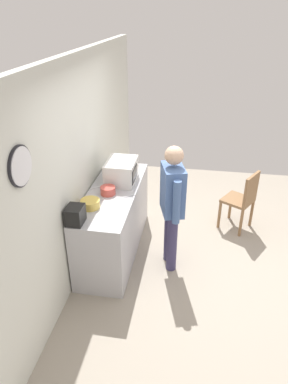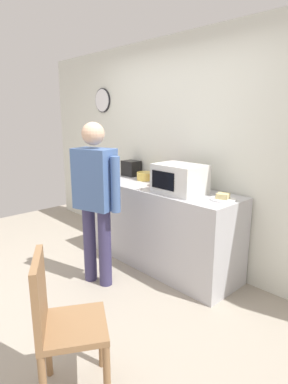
{
  "view_description": "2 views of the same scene",
  "coord_description": "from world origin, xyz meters",
  "px_view_note": "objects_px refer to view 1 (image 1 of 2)",
  "views": [
    {
      "loc": [
        -3.72,
        0.17,
        3.04
      ],
      "look_at": [
        -0.05,
        0.79,
        1.03
      ],
      "focal_mm": 32.44,
      "sensor_mm": 36.0,
      "label": 1
    },
    {
      "loc": [
        2.47,
        -1.3,
        1.72
      ],
      "look_at": [
        0.12,
        0.9,
        0.94
      ],
      "focal_mm": 29.72,
      "sensor_mm": 36.0,
      "label": 2
    }
  ],
  "objects_px": {
    "cereal_bowl": "(108,190)",
    "salad_bowl": "(90,204)",
    "microwave": "(121,171)",
    "wooden_chair": "(243,199)",
    "toaster": "(75,215)",
    "fork_utensil": "(129,196)",
    "person_standing": "(172,200)",
    "spoon_utensil": "(97,187)",
    "sandwich_plate": "(123,166)"
  },
  "relations": [
    {
      "from": "spoon_utensil",
      "to": "sandwich_plate",
      "type": "bearing_deg",
      "value": -15.41
    },
    {
      "from": "sandwich_plate",
      "to": "fork_utensil",
      "type": "relative_size",
      "value": 1.44
    },
    {
      "from": "toaster",
      "to": "wooden_chair",
      "type": "xyz_separation_m",
      "value": [
        1.61,
        -1.97,
        -0.51
      ]
    },
    {
      "from": "cereal_bowl",
      "to": "person_standing",
      "type": "height_order",
      "value": "person_standing"
    },
    {
      "from": "sandwich_plate",
      "to": "wooden_chair",
      "type": "bearing_deg",
      "value": -87.97
    },
    {
      "from": "microwave",
      "to": "salad_bowl",
      "type": "relative_size",
      "value": 2.18
    },
    {
      "from": "sandwich_plate",
      "to": "spoon_utensil",
      "type": "xyz_separation_m",
      "value": [
        -0.71,
        0.2,
        -0.02
      ]
    },
    {
      "from": "sandwich_plate",
      "to": "fork_utensil",
      "type": "height_order",
      "value": "sandwich_plate"
    },
    {
      "from": "cereal_bowl",
      "to": "spoon_utensil",
      "type": "distance_m",
      "value": 0.24
    },
    {
      "from": "cereal_bowl",
      "to": "wooden_chair",
      "type": "height_order",
      "value": "cereal_bowl"
    },
    {
      "from": "spoon_utensil",
      "to": "microwave",
      "type": "bearing_deg",
      "value": -49.57
    },
    {
      "from": "toaster",
      "to": "fork_utensil",
      "type": "relative_size",
      "value": 1.29
    },
    {
      "from": "microwave",
      "to": "salad_bowl",
      "type": "height_order",
      "value": "microwave"
    },
    {
      "from": "cereal_bowl",
      "to": "toaster",
      "type": "relative_size",
      "value": 0.87
    },
    {
      "from": "microwave",
      "to": "sandwich_plate",
      "type": "relative_size",
      "value": 2.04
    },
    {
      "from": "microwave",
      "to": "fork_utensil",
      "type": "height_order",
      "value": "microwave"
    },
    {
      "from": "cereal_bowl",
      "to": "fork_utensil",
      "type": "relative_size",
      "value": 1.13
    },
    {
      "from": "person_standing",
      "to": "wooden_chair",
      "type": "relative_size",
      "value": 1.76
    },
    {
      "from": "salad_bowl",
      "to": "fork_utensil",
      "type": "relative_size",
      "value": 1.35
    },
    {
      "from": "sandwich_plate",
      "to": "fork_utensil",
      "type": "distance_m",
      "value": 0.91
    },
    {
      "from": "wooden_chair",
      "to": "cereal_bowl",
      "type": "bearing_deg",
      "value": 117.01
    },
    {
      "from": "sandwich_plate",
      "to": "spoon_utensil",
      "type": "height_order",
      "value": "sandwich_plate"
    },
    {
      "from": "toaster",
      "to": "wooden_chair",
      "type": "relative_size",
      "value": 0.23
    },
    {
      "from": "fork_utensil",
      "to": "wooden_chair",
      "type": "relative_size",
      "value": 0.18
    },
    {
      "from": "sandwich_plate",
      "to": "toaster",
      "type": "relative_size",
      "value": 1.11
    },
    {
      "from": "microwave",
      "to": "wooden_chair",
      "type": "height_order",
      "value": "microwave"
    },
    {
      "from": "microwave",
      "to": "spoon_utensil",
      "type": "height_order",
      "value": "microwave"
    },
    {
      "from": "microwave",
      "to": "fork_utensil",
      "type": "bearing_deg",
      "value": -155.02
    },
    {
      "from": "salad_bowl",
      "to": "person_standing",
      "type": "bearing_deg",
      "value": -74.39
    },
    {
      "from": "sandwich_plate",
      "to": "person_standing",
      "type": "xyz_separation_m",
      "value": [
        -0.94,
        -0.81,
        0.01
      ]
    },
    {
      "from": "salad_bowl",
      "to": "spoon_utensil",
      "type": "height_order",
      "value": "salad_bowl"
    },
    {
      "from": "microwave",
      "to": "cereal_bowl",
      "type": "bearing_deg",
      "value": 166.51
    },
    {
      "from": "sandwich_plate",
      "to": "toaster",
      "type": "height_order",
      "value": "toaster"
    },
    {
      "from": "sandwich_plate",
      "to": "wooden_chair",
      "type": "relative_size",
      "value": 0.26
    },
    {
      "from": "microwave",
      "to": "person_standing",
      "type": "distance_m",
      "value": 0.88
    },
    {
      "from": "cereal_bowl",
      "to": "salad_bowl",
      "type": "bearing_deg",
      "value": 160.99
    },
    {
      "from": "salad_bowl",
      "to": "wooden_chair",
      "type": "bearing_deg",
      "value": -56.43
    },
    {
      "from": "toaster",
      "to": "spoon_utensil",
      "type": "distance_m",
      "value": 0.85
    },
    {
      "from": "sandwich_plate",
      "to": "toaster",
      "type": "xyz_separation_m",
      "value": [
        -1.55,
        0.19,
        0.08
      ]
    },
    {
      "from": "microwave",
      "to": "person_standing",
      "type": "xyz_separation_m",
      "value": [
        -0.47,
        -0.73,
        -0.11
      ]
    },
    {
      "from": "microwave",
      "to": "fork_utensil",
      "type": "relative_size",
      "value": 2.94
    },
    {
      "from": "microwave",
      "to": "sandwich_plate",
      "type": "distance_m",
      "value": 0.5
    },
    {
      "from": "salad_bowl",
      "to": "toaster",
      "type": "height_order",
      "value": "toaster"
    },
    {
      "from": "sandwich_plate",
      "to": "fork_utensil",
      "type": "bearing_deg",
      "value": -162.95
    },
    {
      "from": "salad_bowl",
      "to": "fork_utensil",
      "type": "distance_m",
      "value": 0.52
    },
    {
      "from": "spoon_utensil",
      "to": "wooden_chair",
      "type": "distance_m",
      "value": 2.16
    },
    {
      "from": "salad_bowl",
      "to": "cereal_bowl",
      "type": "xyz_separation_m",
      "value": [
        0.36,
        -0.12,
        0.0
      ]
    },
    {
      "from": "salad_bowl",
      "to": "cereal_bowl",
      "type": "distance_m",
      "value": 0.38
    },
    {
      "from": "sandwich_plate",
      "to": "salad_bowl",
      "type": "bearing_deg",
      "value": 173.77
    },
    {
      "from": "fork_utensil",
      "to": "person_standing",
      "type": "relative_size",
      "value": 0.1
    }
  ]
}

